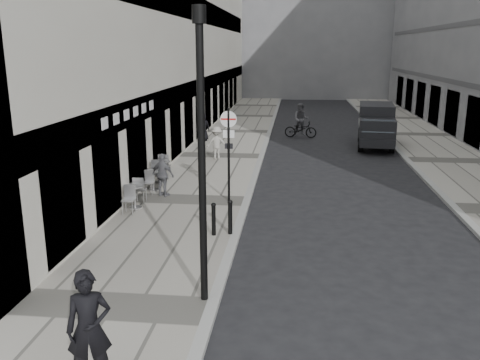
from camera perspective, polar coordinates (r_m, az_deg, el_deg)
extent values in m
cube|color=gray|center=(25.21, -2.15, 2.68)|extent=(4.00, 60.00, 0.12)
cube|color=gray|center=(26.02, 22.59, 1.94)|extent=(4.00, 60.00, 0.12)
imported|color=black|center=(8.47, -16.59, -15.67)|extent=(0.80, 0.65, 1.89)
cylinder|color=black|center=(17.20, -1.28, 2.76)|extent=(0.08, 0.08, 3.21)
cylinder|color=white|center=(16.99, -1.30, 6.85)|extent=(0.55, 0.04, 0.55)
cube|color=#B21414|center=(16.98, -1.31, 6.85)|extent=(0.51, 0.02, 0.06)
cube|color=white|center=(17.10, -1.28, 5.19)|extent=(0.39, 0.03, 0.26)
cylinder|color=black|center=(10.03, -4.29, 1.38)|extent=(0.15, 0.15, 5.68)
cylinder|color=black|center=(9.79, -4.63, 18.08)|extent=(0.27, 0.27, 0.33)
cylinder|color=black|center=(14.40, -1.11, -4.30)|extent=(0.13, 0.13, 0.94)
cylinder|color=black|center=(14.33, -2.98, -4.52)|extent=(0.12, 0.12, 0.89)
cylinder|color=black|center=(27.28, 13.40, 3.84)|extent=(0.33, 0.74, 0.71)
cylinder|color=black|center=(27.36, 16.69, 3.65)|extent=(0.33, 0.74, 0.71)
cylinder|color=black|center=(30.27, 13.35, 4.87)|extent=(0.33, 0.74, 0.71)
cylinder|color=black|center=(30.34, 16.32, 4.70)|extent=(0.33, 0.74, 0.71)
cube|color=black|center=(29.44, 15.01, 6.53)|extent=(2.13, 3.39, 1.79)
cube|color=black|center=(27.10, 15.16, 5.29)|extent=(1.95, 1.79, 1.25)
cube|color=#1E2328|center=(26.38, 15.26, 5.83)|extent=(1.59, 0.48, 0.66)
imported|color=black|center=(31.06, 6.82, 5.67)|extent=(1.99, 0.91, 1.01)
imported|color=#4E4E52|center=(30.98, 6.86, 6.80)|extent=(1.01, 0.83, 1.90)
imported|color=slate|center=(18.20, -8.64, 0.56)|extent=(0.98, 0.70, 1.55)
imported|color=#A5A199|center=(24.25, -2.62, 4.19)|extent=(1.04, 0.65, 1.54)
imported|color=black|center=(29.12, -4.18, 5.97)|extent=(0.91, 0.77, 1.59)
cylinder|color=#A5A5A7|center=(20.24, -8.86, -0.23)|extent=(0.50, 0.50, 0.03)
cylinder|color=#A5A5A7|center=(20.14, -8.90, 0.90)|extent=(0.07, 0.07, 0.84)
cylinder|color=#A5A5A7|center=(20.05, -8.95, 2.07)|extent=(0.79, 0.79, 0.03)
cylinder|color=silver|center=(17.22, -11.69, -3.01)|extent=(0.44, 0.44, 0.03)
cylinder|color=silver|center=(17.11, -11.75, -1.84)|extent=(0.06, 0.06, 0.75)
cylinder|color=silver|center=(17.01, -11.82, -0.63)|extent=(0.71, 0.71, 0.03)
cylinder|color=silver|center=(19.25, -9.70, -1.05)|extent=(0.42, 0.42, 0.03)
cylinder|color=silver|center=(19.16, -9.75, -0.05)|extent=(0.06, 0.06, 0.71)
cylinder|color=silver|center=(19.08, -9.79, 0.98)|extent=(0.67, 0.67, 0.03)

